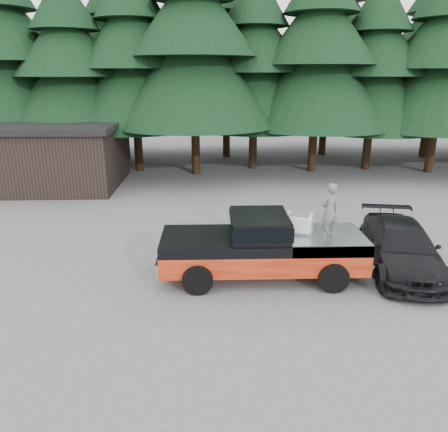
{
  "coord_description": "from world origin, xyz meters",
  "views": [
    {
      "loc": [
        -0.14,
        -11.0,
        5.75
      ],
      "look_at": [
        0.2,
        0.0,
        2.11
      ],
      "focal_mm": 35.0,
      "sensor_mm": 36.0,
      "label": 1
    }
  ],
  "objects_px": {
    "pickup_truck": "(262,256)",
    "air_compressor": "(299,224)",
    "man_on_bed": "(330,211)",
    "parked_car": "(401,247)",
    "utility_building": "(41,154)"
  },
  "relations": [
    {
      "from": "pickup_truck",
      "to": "air_compressor",
      "type": "xyz_separation_m",
      "value": [
        1.08,
        0.19,
        0.91
      ]
    },
    {
      "from": "air_compressor",
      "to": "man_on_bed",
      "type": "height_order",
      "value": "man_on_bed"
    },
    {
      "from": "man_on_bed",
      "to": "parked_car",
      "type": "height_order",
      "value": "man_on_bed"
    },
    {
      "from": "air_compressor",
      "to": "utility_building",
      "type": "distance_m",
      "value": 15.96
    },
    {
      "from": "man_on_bed",
      "to": "utility_building",
      "type": "height_order",
      "value": "utility_building"
    },
    {
      "from": "pickup_truck",
      "to": "man_on_bed",
      "type": "height_order",
      "value": "man_on_bed"
    },
    {
      "from": "pickup_truck",
      "to": "utility_building",
      "type": "relative_size",
      "value": 0.71
    },
    {
      "from": "parked_car",
      "to": "man_on_bed",
      "type": "bearing_deg",
      "value": -154.65
    },
    {
      "from": "man_on_bed",
      "to": "parked_car",
      "type": "relative_size",
      "value": 0.32
    },
    {
      "from": "parked_car",
      "to": "pickup_truck",
      "type": "bearing_deg",
      "value": -164.71
    },
    {
      "from": "man_on_bed",
      "to": "utility_building",
      "type": "bearing_deg",
      "value": -66.38
    },
    {
      "from": "man_on_bed",
      "to": "parked_car",
      "type": "distance_m",
      "value": 2.93
    },
    {
      "from": "pickup_truck",
      "to": "air_compressor",
      "type": "bearing_deg",
      "value": 9.96
    },
    {
      "from": "utility_building",
      "to": "parked_car",
      "type": "bearing_deg",
      "value": -36.75
    },
    {
      "from": "air_compressor",
      "to": "parked_car",
      "type": "xyz_separation_m",
      "value": [
        3.2,
        0.25,
        -0.88
      ]
    }
  ]
}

